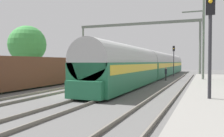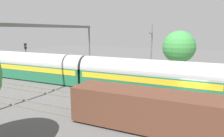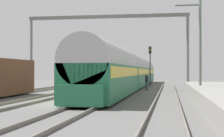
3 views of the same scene
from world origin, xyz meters
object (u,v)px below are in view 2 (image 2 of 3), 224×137
Objects in this scene: passenger_train at (37,66)px; person_crossing at (82,74)px; freight_car at (158,112)px; catenary_gantry at (55,41)px; railway_signal_far at (26,55)px.

person_crossing is (2.14, -6.36, -0.94)m from passenger_train.
freight_car is 16.80m from person_crossing.
catenary_gantry is (6.34, 14.17, 4.47)m from freight_car.
person_crossing is at bearing -15.03° from catenary_gantry.
catenary_gantry reaches higher than passenger_train.
passenger_train is 9.60× the size of railway_signal_far.
person_crossing is at bearing -88.75° from railway_signal_far.
passenger_train is 28.44× the size of person_crossing.
passenger_train is 21.16m from freight_car.
railway_signal_far reaches higher than passenger_train.
freight_car is 25.68m from railway_signal_far.
passenger_train is at bearing 66.43° from freight_car.
freight_car is 2.54× the size of railway_signal_far.
person_crossing is 10.64m from railway_signal_far.
catenary_gantry is at bearing -113.54° from railway_signal_far.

